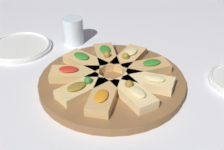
# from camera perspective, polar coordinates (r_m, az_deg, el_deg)

# --- Properties ---
(ground_plane) EXTENTS (3.00, 3.00, 0.00)m
(ground_plane) POSITION_cam_1_polar(r_m,az_deg,el_deg) (0.86, -0.00, -1.94)
(ground_plane) COLOR white
(serving_board) EXTENTS (0.40, 0.40, 0.02)m
(serving_board) POSITION_cam_1_polar(r_m,az_deg,el_deg) (0.86, -0.00, -1.31)
(serving_board) COLOR brown
(serving_board) RESTS_ON ground_plane
(focaccia_slice_0) EXTENTS (0.13, 0.13, 0.04)m
(focaccia_slice_0) POSITION_cam_1_polar(r_m,az_deg,el_deg) (0.93, -1.12, 3.46)
(focaccia_slice_0) COLOR tan
(focaccia_slice_0) RESTS_ON serving_board
(focaccia_slice_1) EXTENTS (0.14, 0.07, 0.03)m
(focaccia_slice_1) POSITION_cam_1_polar(r_m,az_deg,el_deg) (0.90, -4.91, 2.38)
(focaccia_slice_1) COLOR tan
(focaccia_slice_1) RESTS_ON serving_board
(focaccia_slice_2) EXTENTS (0.14, 0.12, 0.03)m
(focaccia_slice_2) POSITION_cam_1_polar(r_m,az_deg,el_deg) (0.85, -6.88, 0.18)
(focaccia_slice_2) COLOR tan
(focaccia_slice_2) RESTS_ON serving_board
(focaccia_slice_3) EXTENTS (0.09, 0.14, 0.04)m
(focaccia_slice_3) POSITION_cam_1_polar(r_m,az_deg,el_deg) (0.79, -5.54, -2.52)
(focaccia_slice_3) COLOR #DBB775
(focaccia_slice_3) RESTS_ON serving_board
(focaccia_slice_4) EXTENTS (0.10, 0.14, 0.03)m
(focaccia_slice_4) POSITION_cam_1_polar(r_m,az_deg,el_deg) (0.76, -1.67, -4.03)
(focaccia_slice_4) COLOR tan
(focaccia_slice_4) RESTS_ON serving_board
(focaccia_slice_5) EXTENTS (0.14, 0.11, 0.04)m
(focaccia_slice_5) POSITION_cam_1_polar(r_m,az_deg,el_deg) (0.77, 3.94, -3.38)
(focaccia_slice_5) COLOR #E5C689
(focaccia_slice_5) RESTS_ON serving_board
(focaccia_slice_6) EXTENTS (0.14, 0.09, 0.03)m
(focaccia_slice_6) POSITION_cam_1_polar(r_m,az_deg,el_deg) (0.82, 6.74, -1.23)
(focaccia_slice_6) COLOR #E5C689
(focaccia_slice_6) RESTS_ON serving_board
(focaccia_slice_7) EXTENTS (0.12, 0.14, 0.03)m
(focaccia_slice_7) POSITION_cam_1_polar(r_m,az_deg,el_deg) (0.88, 6.29, 1.28)
(focaccia_slice_7) COLOR tan
(focaccia_slice_7) RESTS_ON serving_board
(focaccia_slice_8) EXTENTS (0.07, 0.14, 0.04)m
(focaccia_slice_8) POSITION_cam_1_polar(r_m,az_deg,el_deg) (0.92, 3.06, 3.11)
(focaccia_slice_8) COLOR tan
(focaccia_slice_8) RESTS_ON serving_board
(plate_left) EXTENTS (0.21, 0.21, 0.02)m
(plate_left) POSITION_cam_1_polar(r_m,az_deg,el_deg) (1.09, -16.42, 5.07)
(plate_left) COLOR white
(plate_left) RESTS_ON ground_plane
(water_glass) EXTENTS (0.07, 0.07, 0.09)m
(water_glass) POSITION_cam_1_polar(r_m,az_deg,el_deg) (1.07, -7.06, 8.03)
(water_glass) COLOR silver
(water_glass) RESTS_ON ground_plane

